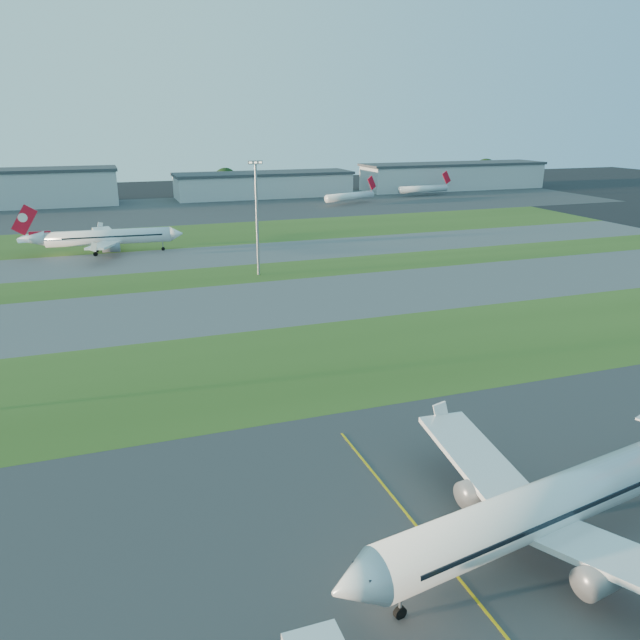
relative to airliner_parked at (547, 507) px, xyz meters
name	(u,v)px	position (x,y,z in m)	size (l,w,h in m)	color
grass_strip_a	(254,370)	(-13.20, 46.78, -4.46)	(300.00, 34.00, 0.01)	#34501A
taxiway_a	(212,308)	(-13.20, 79.78, -4.46)	(300.00, 32.00, 0.01)	#515154
grass_strip_b	(192,278)	(-13.20, 104.78, -4.46)	(300.00, 18.00, 0.01)	#34501A
taxiway_b	(180,259)	(-13.20, 126.78, -4.46)	(300.00, 26.00, 0.01)	#515154
grass_strip_c	(165,237)	(-13.20, 159.78, -4.46)	(300.00, 40.00, 0.01)	#34501A
apron_far	(148,211)	(-13.20, 219.78, -4.46)	(400.00, 80.00, 0.01)	#333335
yellow_line	(495,623)	(-8.20, -5.22, -4.47)	(0.25, 60.00, 0.02)	gold
airliner_parked	(547,507)	(0.00, 0.00, 0.00)	(40.54, 34.12, 12.73)	white
airliner_taxiing	(108,237)	(-30.17, 139.75, -0.14)	(39.52, 33.46, 12.33)	white
mini_jet_near	(350,196)	(69.66, 212.68, -1.19)	(27.30, 12.34, 9.48)	white
mini_jet_far	(424,189)	(113.16, 228.11, -1.19)	(28.60, 6.14, 9.48)	white
light_mast_centre	(257,211)	(1.80, 102.78, 10.34)	(3.20, 0.70, 25.80)	gray
hangar_west	(27,188)	(-58.20, 249.78, 3.17)	(71.40, 23.00, 15.20)	#A6A9AE
hangar_east	(264,184)	(41.80, 249.78, 1.17)	(81.60, 23.00, 11.20)	#A6A9AE
hangar_far_east	(453,176)	(141.80, 249.78, 2.17)	(96.90, 23.00, 13.20)	#A6A9AE
tree_mid_west	(92,187)	(-33.20, 260.78, 1.37)	(9.90, 9.90, 10.80)	black
tree_mid_east	(226,180)	(26.80, 263.78, 2.34)	(11.55, 11.55, 12.60)	black
tree_east	(372,177)	(101.80, 261.78, 1.69)	(10.45, 10.45, 11.40)	black
tree_far_east	(485,170)	(171.80, 265.78, 2.99)	(12.65, 12.65, 13.80)	black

